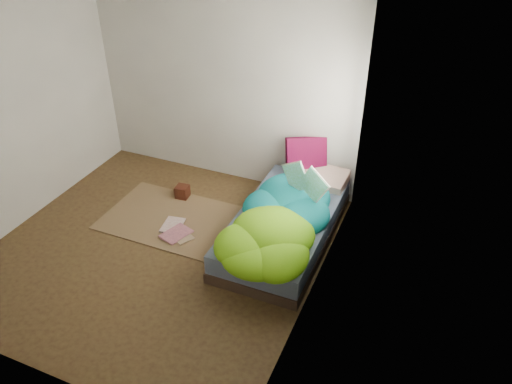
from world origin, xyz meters
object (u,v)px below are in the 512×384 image
pillow_magenta (306,157)px  floor_book_a (164,224)px  open_book (305,173)px  floor_book_b (169,230)px  bed (284,227)px  wooden_box (182,192)px

pillow_magenta → floor_book_a: pillow_magenta is taller
open_book → floor_book_b: (-1.43, -0.54, -0.81)m
pillow_magenta → open_book: size_ratio=0.96×
pillow_magenta → bed: bearing=-115.3°
open_book → wooden_box: open_book is taller
floor_book_a → floor_book_b: 0.14m
bed → floor_book_b: bearing=-162.5°
open_book → wooden_box: bearing=-164.1°
pillow_magenta → floor_book_b: size_ratio=1.46×
wooden_box → floor_book_a: wooden_box is taller
bed → wooden_box: 1.51m
bed → floor_book_b: bed is taller
bed → floor_book_a: (-1.39, -0.33, -0.14)m
open_book → floor_book_b: open_book is taller
wooden_box → floor_book_a: size_ratio=0.50×
pillow_magenta → open_book: 0.84m
pillow_magenta → floor_book_a: bearing=-166.5°
pillow_magenta → floor_book_b: bearing=-162.1°
pillow_magenta → wooden_box: (-1.42, -0.62, -0.49)m
open_book → floor_book_b: bearing=-138.4°
bed → pillow_magenta: pillow_magenta is taller
floor_book_b → pillow_magenta: bearing=65.8°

